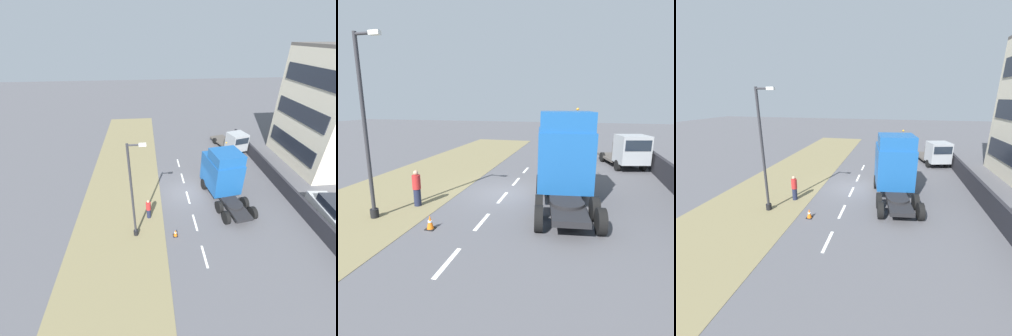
# 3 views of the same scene
# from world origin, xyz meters

# --- Properties ---
(ground_plane) EXTENTS (120.00, 120.00, 0.00)m
(ground_plane) POSITION_xyz_m (0.00, 0.00, 0.00)
(ground_plane) COLOR #515156
(ground_plane) RESTS_ON ground
(grass_verge) EXTENTS (7.00, 44.00, 0.01)m
(grass_verge) POSITION_xyz_m (-6.00, 0.00, 0.01)
(grass_verge) COLOR olive
(grass_verge) RESTS_ON ground
(lane_markings) EXTENTS (0.16, 14.60, 0.00)m
(lane_markings) POSITION_xyz_m (0.00, -0.70, 0.00)
(lane_markings) COLOR white
(lane_markings) RESTS_ON ground
(boundary_wall) EXTENTS (0.25, 24.00, 1.40)m
(boundary_wall) POSITION_xyz_m (9.00, 0.00, 0.70)
(boundary_wall) COLOR #232328
(boundary_wall) RESTS_ON ground
(lorry_cab) EXTENTS (3.43, 6.75, 4.63)m
(lorry_cab) POSITION_xyz_m (3.07, -0.41, 2.25)
(lorry_cab) COLOR black
(lorry_cab) RESTS_ON ground
(flatbed_truck) EXTENTS (3.39, 5.86, 2.62)m
(flatbed_truck) POSITION_xyz_m (7.32, 7.96, 1.38)
(flatbed_truck) COLOR #999EA3
(flatbed_truck) RESTS_ON ground
(lamp_post) EXTENTS (1.29, 0.35, 7.50)m
(lamp_post) POSITION_xyz_m (-4.60, -4.68, 3.44)
(lamp_post) COLOR black
(lamp_post) RESTS_ON ground
(pedestrian) EXTENTS (0.39, 0.39, 1.77)m
(pedestrian) POSITION_xyz_m (-3.65, -2.92, 0.87)
(pedestrian) COLOR #1E233D
(pedestrian) RESTS_ON ground
(traffic_cone_lead) EXTENTS (0.36, 0.36, 0.58)m
(traffic_cone_lead) POSITION_xyz_m (-1.74, -5.09, 0.28)
(traffic_cone_lead) COLOR black
(traffic_cone_lead) RESTS_ON ground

